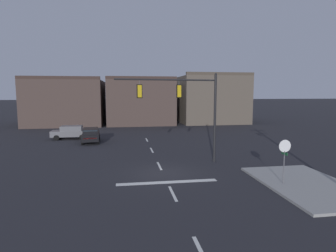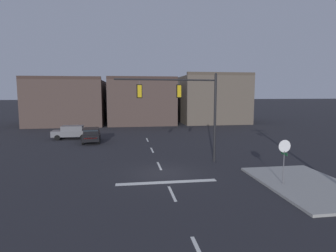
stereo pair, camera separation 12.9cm
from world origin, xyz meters
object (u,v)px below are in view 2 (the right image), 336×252
car_lot_nearside (72,132)px  car_lot_middle (91,135)px  signal_mast_near_side (188,102)px  stop_sign (284,151)px

car_lot_nearside → car_lot_middle: size_ratio=0.98×
signal_mast_near_side → stop_sign: (4.54, -6.12, -2.73)m
signal_mast_near_side → stop_sign: signal_mast_near_side is taller
signal_mast_near_side → car_lot_nearside: bearing=129.6°
signal_mast_near_side → car_lot_nearside: signal_mast_near_side is taller
signal_mast_near_side → car_lot_nearside: (-11.36, 13.71, -4.02)m
car_lot_middle → stop_sign: bearing=-52.3°
signal_mast_near_side → car_lot_middle: size_ratio=1.76×
stop_sign → car_lot_middle: 21.72m
stop_sign → car_lot_nearside: 25.46m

